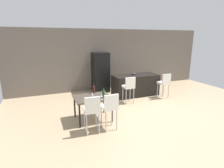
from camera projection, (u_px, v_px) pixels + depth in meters
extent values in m
plane|color=tan|center=(140.00, 105.00, 6.86)|extent=(10.00, 10.00, 0.00)
cube|color=#665B51|center=(114.00, 59.00, 8.93)|extent=(10.00, 0.12, 2.90)
cube|color=black|center=(135.00, 85.00, 7.91)|extent=(1.99, 0.85, 0.92)
cube|color=white|center=(128.00, 87.00, 6.93)|extent=(0.41, 0.41, 0.08)
cube|color=white|center=(130.00, 82.00, 6.72)|extent=(0.40, 0.07, 0.36)
cylinder|color=#B2B2B7|center=(123.00, 94.00, 7.11)|extent=(0.03, 0.03, 0.61)
cylinder|color=#B2B2B7|center=(130.00, 94.00, 7.21)|extent=(0.03, 0.03, 0.61)
cylinder|color=#B2B2B7|center=(126.00, 97.00, 6.82)|extent=(0.03, 0.03, 0.61)
cylinder|color=#B2B2B7|center=(134.00, 96.00, 6.92)|extent=(0.03, 0.03, 0.61)
cube|color=white|center=(164.00, 83.00, 7.52)|extent=(0.41, 0.41, 0.08)
cube|color=white|center=(167.00, 79.00, 7.32)|extent=(0.40, 0.07, 0.36)
cylinder|color=#B2B2B7|center=(158.00, 90.00, 7.69)|extent=(0.03, 0.03, 0.61)
cylinder|color=#B2B2B7|center=(163.00, 89.00, 7.81)|extent=(0.03, 0.03, 0.61)
cylinder|color=#B2B2B7|center=(162.00, 92.00, 7.41)|extent=(0.03, 0.03, 0.61)
cylinder|color=#B2B2B7|center=(168.00, 91.00, 7.53)|extent=(0.03, 0.03, 0.61)
cube|color=#4C4238|center=(93.00, 98.00, 5.44)|extent=(1.10, 0.89, 0.04)
cylinder|color=black|center=(75.00, 107.00, 5.71)|extent=(0.05, 0.05, 0.70)
cylinder|color=black|center=(104.00, 103.00, 6.06)|extent=(0.05, 0.05, 0.70)
cylinder|color=black|center=(80.00, 116.00, 5.01)|extent=(0.05, 0.05, 0.70)
cylinder|color=black|center=(112.00, 111.00, 5.37)|extent=(0.05, 0.05, 0.70)
cube|color=white|center=(91.00, 110.00, 4.70)|extent=(0.42, 0.42, 0.08)
cube|color=white|center=(92.00, 104.00, 4.49)|extent=(0.40, 0.08, 0.36)
cylinder|color=#B2B2B7|center=(85.00, 120.00, 4.89)|extent=(0.03, 0.03, 0.61)
cylinder|color=#B2B2B7|center=(96.00, 118.00, 4.99)|extent=(0.03, 0.03, 0.61)
cylinder|color=#B2B2B7|center=(87.00, 125.00, 4.59)|extent=(0.03, 0.03, 0.61)
cylinder|color=#B2B2B7|center=(99.00, 123.00, 4.69)|extent=(0.03, 0.03, 0.61)
cube|color=white|center=(109.00, 107.00, 4.88)|extent=(0.42, 0.42, 0.08)
cube|color=white|center=(111.00, 101.00, 4.68)|extent=(0.40, 0.08, 0.36)
cylinder|color=#B2B2B7|center=(101.00, 117.00, 5.04)|extent=(0.03, 0.03, 0.61)
cylinder|color=#B2B2B7|center=(112.00, 115.00, 5.17)|extent=(0.03, 0.03, 0.61)
cylinder|color=#B2B2B7|center=(106.00, 122.00, 4.76)|extent=(0.03, 0.03, 0.61)
cylinder|color=#B2B2B7|center=(117.00, 120.00, 4.89)|extent=(0.03, 0.03, 0.61)
cylinder|color=#471E19|center=(94.00, 90.00, 5.79)|extent=(0.07, 0.07, 0.24)
cylinder|color=#471E19|center=(94.00, 85.00, 5.75)|extent=(0.02, 0.02, 0.09)
cylinder|color=#194723|center=(104.00, 94.00, 5.33)|extent=(0.08, 0.08, 0.24)
cylinder|color=#194723|center=(103.00, 89.00, 5.29)|extent=(0.03, 0.03, 0.06)
cylinder|color=silver|center=(92.00, 98.00, 5.34)|extent=(0.06, 0.06, 0.00)
cylinder|color=silver|center=(92.00, 97.00, 5.33)|extent=(0.01, 0.01, 0.08)
cone|color=silver|center=(92.00, 94.00, 5.31)|extent=(0.07, 0.07, 0.09)
cylinder|color=silver|center=(102.00, 100.00, 5.19)|extent=(0.06, 0.06, 0.00)
cylinder|color=silver|center=(102.00, 98.00, 5.18)|extent=(0.01, 0.01, 0.08)
cone|color=silver|center=(101.00, 95.00, 5.16)|extent=(0.07, 0.07, 0.09)
cube|color=black|center=(101.00, 72.00, 8.36)|extent=(0.72, 0.68, 1.84)
cylinder|color=#333338|center=(134.00, 74.00, 7.80)|extent=(0.20, 0.20, 0.07)
cylinder|color=#38383D|center=(153.00, 83.00, 9.61)|extent=(0.24, 0.24, 0.22)
sphere|color=#2D6B33|center=(153.00, 78.00, 9.54)|extent=(0.42, 0.42, 0.42)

